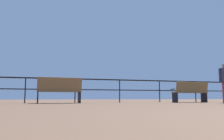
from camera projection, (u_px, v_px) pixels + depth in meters
pier_railing at (120, 85)px, 10.10m from camera, size 23.05×0.05×0.99m
bench_near_left at (59, 89)px, 8.60m from camera, size 1.61×0.72×0.94m
bench_near_right at (191, 91)px, 10.21m from camera, size 1.61×0.62×0.89m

